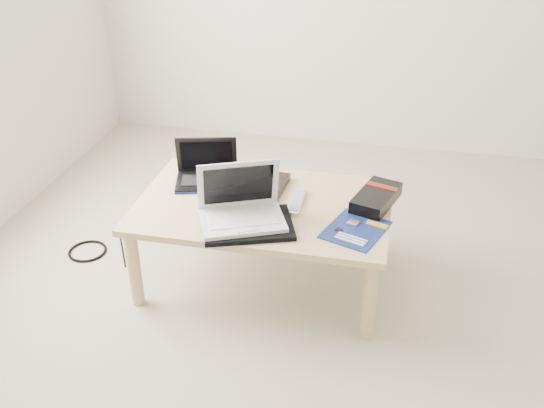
% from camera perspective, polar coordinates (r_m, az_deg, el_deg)
% --- Properties ---
extents(ground, '(4.00, 4.00, 0.00)m').
position_cam_1_polar(ground, '(2.53, 9.42, -13.26)').
color(ground, '#ADA58D').
rests_on(ground, ground).
extents(coffee_table, '(1.10, 0.70, 0.40)m').
position_cam_1_polar(coffee_table, '(2.67, -0.81, -0.82)').
color(coffee_table, tan).
rests_on(coffee_table, ground).
extents(book, '(0.33, 0.28, 0.03)m').
position_cam_1_polar(book, '(2.77, -2.00, 1.87)').
color(book, black).
rests_on(book, coffee_table).
extents(netbook, '(0.32, 0.27, 0.20)m').
position_cam_1_polar(netbook, '(2.82, -6.16, 2.95)').
color(netbook, black).
rests_on(netbook, coffee_table).
extents(tablet, '(0.26, 0.21, 0.01)m').
position_cam_1_polar(tablet, '(2.70, -1.93, 0.89)').
color(tablet, black).
rests_on(tablet, coffee_table).
extents(remote, '(0.05, 0.22, 0.02)m').
position_cam_1_polar(remote, '(2.64, 2.36, 0.20)').
color(remote, silver).
rests_on(remote, coffee_table).
extents(neoprene_sleeve, '(0.43, 0.37, 0.02)m').
position_cam_1_polar(neoprene_sleeve, '(2.47, -2.27, -1.97)').
color(neoprene_sleeve, black).
rests_on(neoprene_sleeve, coffee_table).
extents(white_laptop, '(0.40, 0.35, 0.24)m').
position_cam_1_polar(white_laptop, '(2.48, -2.93, -0.35)').
color(white_laptop, silver).
rests_on(white_laptop, neoprene_sleeve).
extents(motherboard, '(0.29, 0.32, 0.01)m').
position_cam_1_polar(motherboard, '(2.48, 7.89, -2.40)').
color(motherboard, '#0B154A').
rests_on(motherboard, coffee_table).
extents(gpu_box, '(0.22, 0.31, 0.06)m').
position_cam_1_polar(gpu_box, '(2.66, 9.77, 0.56)').
color(gpu_box, black).
rests_on(gpu_box, coffee_table).
extents(cable_coil, '(0.11, 0.11, 0.01)m').
position_cam_1_polar(cable_coil, '(2.60, -2.29, -0.42)').
color(cable_coil, black).
rests_on(cable_coil, coffee_table).
extents(floor_cable_coil, '(0.20, 0.20, 0.01)m').
position_cam_1_polar(floor_cable_coil, '(3.16, -16.97, -4.26)').
color(floor_cable_coil, black).
rests_on(floor_cable_coil, ground).
extents(floor_cable_trail, '(0.20, 0.34, 0.01)m').
position_cam_1_polar(floor_cable_trail, '(3.17, -13.96, -3.79)').
color(floor_cable_trail, black).
rests_on(floor_cable_trail, ground).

